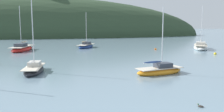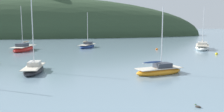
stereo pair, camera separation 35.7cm
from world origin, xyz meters
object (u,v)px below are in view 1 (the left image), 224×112
object	(u,v)px
sailboat_red_portside	(160,70)
duck_lone_right	(200,106)
sailboat_white_near	(22,49)
sailboat_yellow_far	(34,69)
mooring_buoy_outer	(156,49)
sailboat_teal_outer	(86,46)
mooring_buoy_inner	(215,54)
sailboat_orange_cutter	(201,47)

from	to	relation	value
sailboat_red_portside	duck_lone_right	size ratio (longest dim) A/B	18.49
sailboat_white_near	duck_lone_right	distance (m)	37.23
sailboat_yellow_far	mooring_buoy_outer	xyz separation A→B (m)	(20.07, 18.06, -0.22)
sailboat_yellow_far	sailboat_red_portside	size ratio (longest dim) A/B	1.12
sailboat_yellow_far	sailboat_white_near	bearing A→B (deg)	103.86
sailboat_teal_outer	duck_lone_right	world-z (taller)	sailboat_teal_outer
mooring_buoy_inner	sailboat_white_near	bearing A→B (deg)	161.71
sailboat_teal_outer	sailboat_orange_cutter	distance (m)	23.33
sailboat_teal_outer	sailboat_red_portside	distance (m)	27.98
duck_lone_right	sailboat_white_near	bearing A→B (deg)	116.73
sailboat_white_near	mooring_buoy_outer	bearing A→B (deg)	-5.84
sailboat_white_near	sailboat_teal_outer	xyz separation A→B (m)	(12.10, 3.81, -0.06)
sailboat_orange_cutter	sailboat_white_near	bearing A→B (deg)	175.15
sailboat_orange_cutter	mooring_buoy_outer	world-z (taller)	sailboat_orange_cutter
sailboat_teal_outer	sailboat_red_portside	bearing A→B (deg)	-78.12
sailboat_teal_outer	sailboat_yellow_far	distance (m)	25.43
sailboat_white_near	duck_lone_right	bearing A→B (deg)	-63.27
sailboat_white_near	sailboat_yellow_far	world-z (taller)	sailboat_white_near
sailboat_red_portside	sailboat_orange_cutter	distance (m)	26.48
duck_lone_right	sailboat_teal_outer	bearing A→B (deg)	97.14
sailboat_teal_outer	sailboat_red_portside	xyz separation A→B (m)	(5.76, -27.38, -0.03)
sailboat_white_near	duck_lone_right	xyz separation A→B (m)	(16.75, -33.25, -0.38)
sailboat_yellow_far	sailboat_orange_cutter	world-z (taller)	sailboat_orange_cutter
sailboat_yellow_far	mooring_buoy_inner	distance (m)	29.15
sailboat_white_near	sailboat_teal_outer	distance (m)	12.69
sailboat_yellow_far	duck_lone_right	world-z (taller)	sailboat_yellow_far
mooring_buoy_outer	mooring_buoy_inner	bearing A→B (deg)	-48.04
sailboat_red_portside	sailboat_white_near	bearing A→B (deg)	127.16
sailboat_white_near	mooring_buoy_inner	bearing A→B (deg)	-18.29
mooring_buoy_outer	duck_lone_right	bearing A→B (deg)	-105.34
sailboat_orange_cutter	mooring_buoy_inner	world-z (taller)	sailboat_orange_cutter
sailboat_teal_outer	duck_lone_right	xyz separation A→B (m)	(4.64, -37.06, -0.32)
sailboat_white_near	sailboat_red_portside	size ratio (longest dim) A/B	1.22
mooring_buoy_inner	sailboat_orange_cutter	bearing A→B (deg)	76.13
mooring_buoy_inner	duck_lone_right	size ratio (longest dim) A/B	1.43
sailboat_red_portside	mooring_buoy_inner	bearing A→B (deg)	41.19
sailboat_teal_outer	mooring_buoy_outer	distance (m)	14.54
sailboat_white_near	sailboat_teal_outer	world-z (taller)	sailboat_white_near
sailboat_orange_cutter	mooring_buoy_outer	distance (m)	9.29
mooring_buoy_outer	sailboat_red_portside	bearing A→B (deg)	-109.18
mooring_buoy_outer	duck_lone_right	distance (m)	31.81
sailboat_orange_cutter	sailboat_teal_outer	bearing A→B (deg)	163.23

